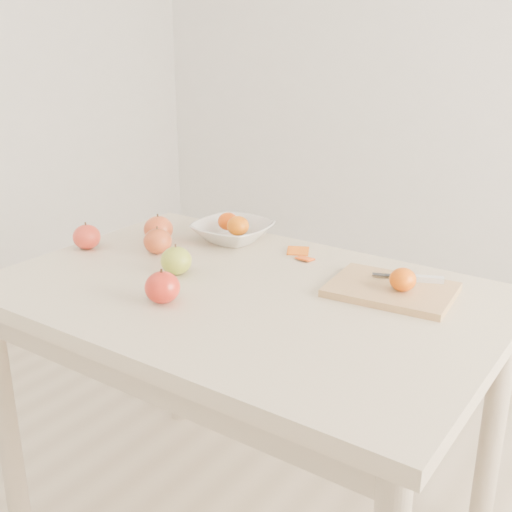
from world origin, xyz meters
The scene contains 14 objects.
table centered at (0.00, 0.00, 0.65)m, with size 1.20×0.80×0.75m.
cutting_board centered at (0.30, 0.18, 0.76)m, with size 0.29×0.21×0.02m, color tan.
board_tangerine centered at (0.33, 0.17, 0.80)m, with size 0.06×0.06×0.05m, color #D44807.
fruit_bowl centered at (-0.24, 0.28, 0.78)m, with size 0.22×0.22×0.05m, color silver.
bowl_tangerine_near centered at (-0.27, 0.29, 0.80)m, with size 0.06×0.06×0.05m, color #DE5E07.
bowl_tangerine_far centered at (-0.21, 0.27, 0.80)m, with size 0.06×0.06×0.06m, color #D15C07.
orange_peel_a centered at (-0.03, 0.30, 0.75)m, with size 0.06×0.04×0.00m, color #DE5D0F.
orange_peel_b centered at (0.02, 0.26, 0.75)m, with size 0.04×0.04×0.00m, color #EE5110.
paring_knife centered at (0.35, 0.25, 0.78)m, with size 0.16×0.08×0.01m.
apple_green centered at (-0.20, -0.02, 0.79)m, with size 0.08×0.08×0.07m, color olive.
apple_red_d centered at (-0.54, -0.01, 0.79)m, with size 0.08×0.08×0.07m, color #A2121E.
apple_red_b centered at (-0.35, 0.07, 0.79)m, with size 0.08×0.08×0.07m, color maroon.
apple_red_a centered at (-0.41, 0.15, 0.79)m, with size 0.09×0.09×0.08m, color maroon.
apple_red_e centered at (-0.11, -0.17, 0.79)m, with size 0.08×0.08×0.07m, color #A60E19.
Camera 1 is at (0.83, -1.16, 1.35)m, focal length 45.00 mm.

